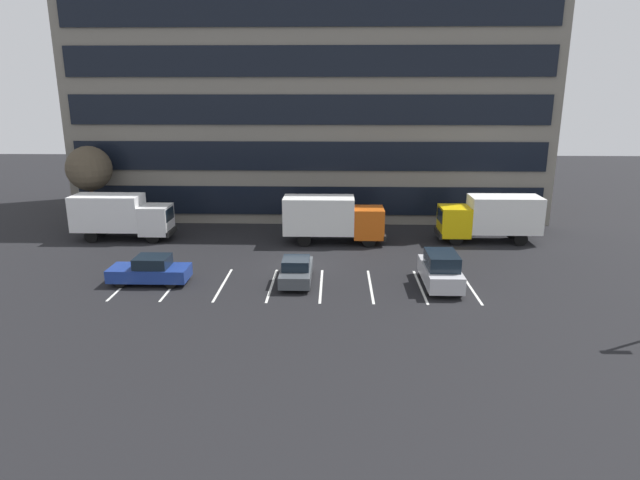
{
  "coord_description": "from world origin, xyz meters",
  "views": [
    {
      "loc": [
        2.17,
        -31.96,
        10.76
      ],
      "look_at": [
        1.21,
        1.66,
        1.4
      ],
      "focal_mm": 30.59,
      "sensor_mm": 36.0,
      "label": 1
    }
  ],
  "objects": [
    {
      "name": "ground_plane",
      "position": [
        0.0,
        0.0,
        0.0
      ],
      "size": [
        120.0,
        120.0,
        0.0
      ],
      "primitive_type": "plane",
      "color": "black"
    },
    {
      "name": "office_building",
      "position": [
        0.0,
        17.95,
        10.8
      ],
      "size": [
        39.2,
        12.95,
        21.6
      ],
      "color": "slate",
      "rests_on": "ground_plane"
    },
    {
      "name": "lot_markings",
      "position": [
        0.0,
        -2.95,
        0.0
      ],
      "size": [
        19.74,
        5.4,
        0.01
      ],
      "color": "silver",
      "rests_on": "ground_plane"
    },
    {
      "name": "box_truck_yellow",
      "position": [
        13.41,
        6.59,
        1.89
      ],
      "size": [
        7.24,
        2.4,
        3.36
      ],
      "color": "yellow",
      "rests_on": "ground_plane"
    },
    {
      "name": "box_truck_white",
      "position": [
        -13.55,
        6.47,
        1.87
      ],
      "size": [
        7.15,
        2.37,
        3.32
      ],
      "color": "white",
      "rests_on": "ground_plane"
    },
    {
      "name": "box_truck_orange",
      "position": [
        1.92,
        5.93,
        1.89
      ],
      "size": [
        7.26,
        2.4,
        3.37
      ],
      "color": "#D85914",
      "rests_on": "ground_plane"
    },
    {
      "name": "suv_silver",
      "position": [
        8.09,
        -2.89,
        0.97
      ],
      "size": [
        1.89,
        4.45,
        2.01
      ],
      "color": "silver",
      "rests_on": "ground_plane"
    },
    {
      "name": "sedan_charcoal",
      "position": [
        -0.04,
        -2.4,
        0.7
      ],
      "size": [
        1.74,
        4.15,
        1.48
      ],
      "color": "#474C51",
      "rests_on": "ground_plane"
    },
    {
      "name": "sedan_navy",
      "position": [
        -8.36,
        -2.81,
        0.76
      ],
      "size": [
        4.46,
        1.87,
        1.6
      ],
      "color": "navy",
      "rests_on": "ground_plane"
    },
    {
      "name": "bare_tree",
      "position": [
        -17.0,
        9.76,
        4.76
      ],
      "size": [
        3.47,
        3.47,
        6.52
      ],
      "color": "#473323",
      "rests_on": "ground_plane"
    }
  ]
}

